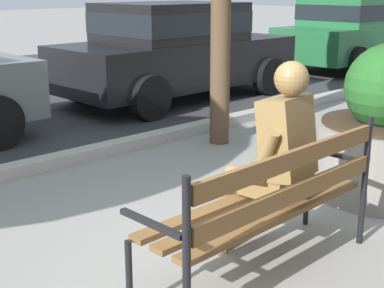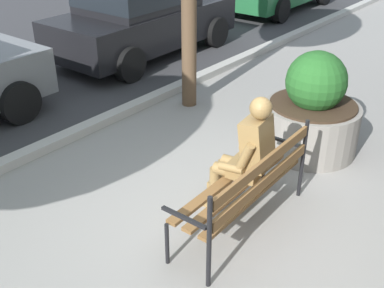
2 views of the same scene
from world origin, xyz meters
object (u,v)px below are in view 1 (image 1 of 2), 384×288
object	(u,v)px
park_bench	(270,199)
bronze_statue_seated	(268,164)
parked_car_black	(175,48)
parked_car_green	(353,30)

from	to	relation	value
park_bench	bronze_statue_seated	distance (m)	0.34
parked_car_black	parked_car_green	size ratio (longest dim) A/B	1.00
park_bench	parked_car_black	distance (m)	5.93
parked_car_black	parked_car_green	distance (m)	5.37
bronze_statue_seated	parked_car_green	world-z (taller)	parked_car_green
park_bench	bronze_statue_seated	xyz separation A→B (m)	(0.23, 0.21, 0.12)
bronze_statue_seated	parked_car_black	world-z (taller)	parked_car_black
bronze_statue_seated	parked_car_green	distance (m)	9.75
parked_car_green	park_bench	bearing A→B (deg)	-151.46
bronze_statue_seated	parked_car_black	xyz separation A→B (m)	(3.23, 4.59, 0.17)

